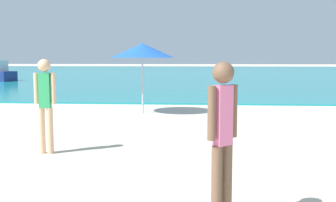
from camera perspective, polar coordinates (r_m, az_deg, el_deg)
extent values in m
cube|color=teal|center=(44.48, 3.22, 3.93)|extent=(160.00, 60.00, 0.06)
cylinder|color=brown|center=(4.22, 6.73, -11.49)|extent=(0.11, 0.11, 0.80)
cylinder|color=brown|center=(4.32, 8.13, -11.12)|extent=(0.11, 0.11, 0.80)
cube|color=pink|center=(4.12, 7.57, -1.98)|extent=(0.21, 0.21, 0.60)
sphere|color=brown|center=(4.08, 7.65, 3.93)|extent=(0.22, 0.22, 0.22)
cylinder|color=brown|center=(4.01, 6.05, -1.69)|extent=(0.08, 0.08, 0.53)
cylinder|color=brown|center=(4.22, 9.02, -1.36)|extent=(0.08, 0.08, 0.53)
cylinder|color=#DDAD84|center=(7.46, -15.98, -3.97)|extent=(0.11, 0.11, 0.80)
cylinder|color=#DDAD84|center=(7.50, -17.01, -3.94)|extent=(0.11, 0.11, 0.80)
cube|color=#2DA35B|center=(7.39, -16.66, 1.43)|extent=(0.19, 0.12, 0.60)
sphere|color=#DDAD84|center=(7.37, -16.76, 4.73)|extent=(0.22, 0.22, 0.22)
cylinder|color=#DDAD84|center=(7.34, -15.56, 1.69)|extent=(0.08, 0.08, 0.54)
cylinder|color=#DDAD84|center=(7.44, -17.76, 1.68)|extent=(0.08, 0.08, 0.54)
cylinder|color=#B7B7BC|center=(12.28, -3.54, 3.07)|extent=(0.05, 0.05, 2.06)
cone|color=blue|center=(12.27, -3.57, 6.99)|extent=(1.88, 1.88, 0.42)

